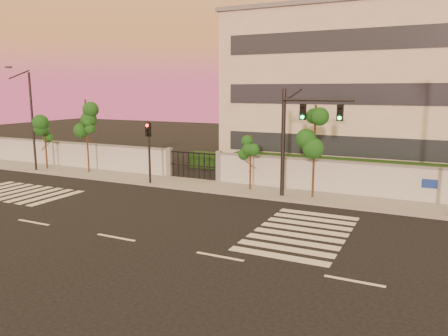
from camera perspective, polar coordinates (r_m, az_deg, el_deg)
The scene contains 14 objects.
ground at distance 19.61m, azimuth -13.91°, elevation -8.82°, with size 120.00×120.00×0.00m, color black.
sidewalk at distance 28.13m, azimuth -0.17°, elevation -2.57°, with size 60.00×3.00×0.15m, color gray.
perimeter_wall at distance 29.22m, azimuth 1.30°, elevation -0.10°, with size 60.00×0.36×2.20m.
hedge_row at distance 31.35m, azimuth 5.14°, elevation 0.10°, with size 41.00×4.25×1.80m.
institutional_building at distance 36.27m, azimuth 21.33°, elevation 9.30°, with size 24.40×12.40×12.25m.
distant_skyscraper at distance 309.13m, azimuth 11.70°, elevation 20.37°, with size 16.00×16.00×118.00m.
road_markings at distance 23.36m, azimuth -11.02°, elevation -5.60°, with size 57.00×7.62×0.02m.
street_tree_b at distance 36.87m, azimuth -22.34°, elevation 4.51°, with size 1.57×1.25×4.24m.
street_tree_c at distance 34.07m, azimuth -17.51°, elevation 6.04°, with size 1.49×1.19×5.58m.
street_tree_d at distance 26.97m, azimuth 3.53°, elevation 2.34°, with size 1.37×1.09×3.55m.
street_tree_e at distance 25.26m, azimuth 11.84°, elevation 4.80°, with size 1.55×1.24×5.45m.
traffic_signal_main at distance 25.13m, azimuth 9.50°, elevation 4.86°, with size 4.02×0.48×6.35m.
traffic_signal_secondary at distance 29.17m, azimuth -9.79°, elevation 3.02°, with size 0.33×0.33×4.29m.
streetlight_west at distance 36.38m, azimuth -23.97°, elevation 6.17°, with size 0.47×1.91×7.93m.
Camera 1 is at (12.03, -14.16, 6.29)m, focal length 35.00 mm.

